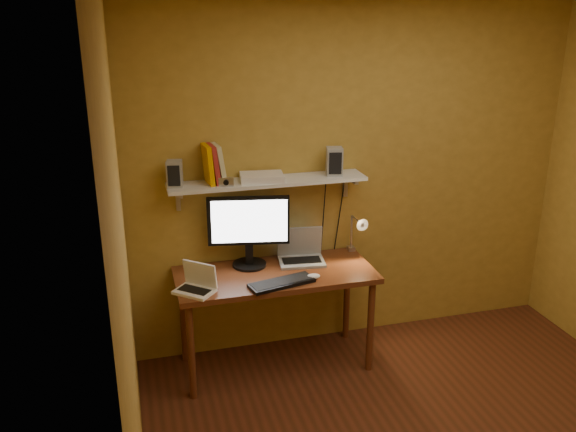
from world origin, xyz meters
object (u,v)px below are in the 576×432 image
object	(u,v)px
desk_lamp	(357,230)
shelf_camera	(226,182)
router	(262,177)
mouse	(313,276)
desk	(275,283)
monitor	(249,228)
wall_shelf	(268,182)
speaker_left	(175,174)
keyboard	(282,283)
laptop	(301,252)
netbook	(197,283)
speaker_right	(334,161)

from	to	relation	value
desk_lamp	shelf_camera	distance (m)	1.06
shelf_camera	router	xyz separation A→B (m)	(0.26, 0.06, -0.01)
mouse	desk_lamp	size ratio (longest dim) A/B	0.26
desk	monitor	distance (m)	0.44
wall_shelf	router	size ratio (longest dim) A/B	4.72
speaker_left	router	distance (m)	0.60
keyboard	mouse	world-z (taller)	mouse
laptop	netbook	world-z (taller)	laptop
speaker_left	mouse	bearing A→B (deg)	-11.43
mouse	desk_lamp	distance (m)	0.56
router	keyboard	bearing A→B (deg)	-84.08
wall_shelf	mouse	xyz separation A→B (m)	(0.23, -0.36, -0.59)
mouse	speaker_left	bearing A→B (deg)	158.30
desk_lamp	laptop	bearing A→B (deg)	176.26
speaker_right	router	xyz separation A→B (m)	(-0.54, -0.01, -0.08)
speaker_right	router	distance (m)	0.54
monitor	shelf_camera	size ratio (longest dim) A/B	5.43
desk	monitor	size ratio (longest dim) A/B	2.44
laptop	speaker_right	xyz separation A→B (m)	(0.26, 0.04, 0.66)
laptop	speaker_left	world-z (taller)	speaker_left
keyboard	monitor	bearing A→B (deg)	98.76
netbook	speaker_right	world-z (taller)	speaker_right
desk_lamp	speaker_right	size ratio (longest dim) A/B	1.87
router	speaker_left	bearing A→B (deg)	178.66
laptop	shelf_camera	xyz separation A→B (m)	(-0.54, -0.04, 0.59)
desk_lamp	wall_shelf	bearing A→B (deg)	174.12
netbook	desk	bearing A→B (deg)	55.48
wall_shelf	shelf_camera	size ratio (longest dim) A/B	13.24
netbook	keyboard	size ratio (longest dim) A/B	0.68
mouse	speaker_right	xyz separation A→B (m)	(0.26, 0.36, 0.71)
desk	speaker_left	world-z (taller)	speaker_left
mouse	desk_lamp	xyz separation A→B (m)	(0.43, 0.30, 0.19)
laptop	speaker_left	xyz separation A→B (m)	(-0.87, 0.04, 0.65)
laptop	keyboard	distance (m)	0.43
keyboard	laptop	bearing A→B (deg)	43.34
desk	laptop	bearing A→B (deg)	33.51
desk	netbook	world-z (taller)	netbook
netbook	monitor	bearing A→B (deg)	77.76
wall_shelf	router	world-z (taller)	router
desk_lamp	router	bearing A→B (deg)	175.49
monitor	desk_lamp	distance (m)	0.82
netbook	keyboard	world-z (taller)	netbook
laptop	desk_lamp	distance (m)	0.45
wall_shelf	mouse	size ratio (longest dim) A/B	14.36
desk	speaker_right	distance (m)	0.97
desk	shelf_camera	distance (m)	0.81
laptop	router	size ratio (longest dim) A/B	1.20
router	wall_shelf	bearing A→B (deg)	14.69
desk_lamp	shelf_camera	bearing A→B (deg)	-179.46
desk	router	world-z (taller)	router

